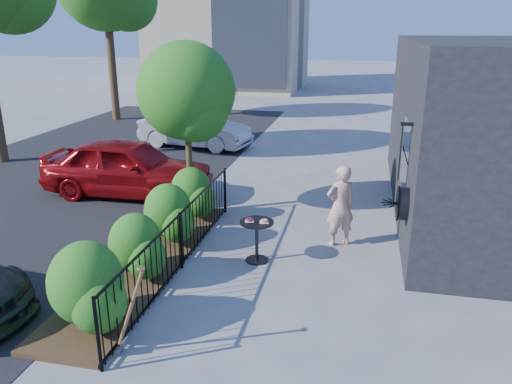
% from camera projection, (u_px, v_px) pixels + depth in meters
% --- Properties ---
extents(ground, '(120.00, 120.00, 0.00)m').
position_uv_depth(ground, '(261.00, 276.00, 8.98)').
color(ground, gray).
rests_on(ground, ground).
extents(fence, '(0.05, 6.05, 1.10)m').
position_uv_depth(fence, '(181.00, 240.00, 9.11)').
color(fence, black).
rests_on(fence, ground).
extents(planting_bed, '(1.30, 6.00, 0.08)m').
position_uv_depth(planting_bed, '(147.00, 262.00, 9.42)').
color(planting_bed, '#382616').
rests_on(planting_bed, ground).
extents(shrubs, '(1.10, 5.60, 1.24)m').
position_uv_depth(shrubs, '(152.00, 228.00, 9.28)').
color(shrubs, '#275F15').
rests_on(shrubs, ground).
extents(patio_tree, '(2.20, 2.20, 3.94)m').
position_uv_depth(patio_tree, '(189.00, 97.00, 11.12)').
color(patio_tree, '#3F2B19').
rests_on(patio_tree, ground).
extents(street, '(9.00, 30.00, 0.01)m').
position_uv_depth(street, '(25.00, 196.00, 13.18)').
color(street, black).
rests_on(street, ground).
extents(cafe_table, '(0.64, 0.64, 0.86)m').
position_uv_depth(cafe_table, '(257.00, 234.00, 9.39)').
color(cafe_table, black).
rests_on(cafe_table, ground).
extents(woman, '(0.73, 0.65, 1.68)m').
position_uv_depth(woman, '(340.00, 206.00, 10.03)').
color(woman, tan).
rests_on(woman, ground).
extents(shovel, '(0.48, 0.18, 1.40)m').
position_uv_depth(shovel, '(129.00, 316.00, 6.63)').
color(shovel, brown).
rests_on(shovel, ground).
extents(car_red, '(4.46, 1.84, 1.51)m').
position_uv_depth(car_red, '(128.00, 167.00, 13.06)').
color(car_red, maroon).
rests_on(car_red, ground).
extents(car_silver, '(4.31, 2.12, 1.36)m').
position_uv_depth(car_silver, '(195.00, 129.00, 18.31)').
color(car_silver, '#B0B0B5').
rests_on(car_silver, ground).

